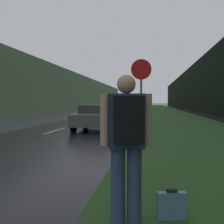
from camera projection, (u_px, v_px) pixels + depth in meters
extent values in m
cube|color=#26471E|center=(166.00, 113.00, 38.37)|extent=(6.00, 240.00, 0.02)
cube|color=silver|center=(55.00, 131.00, 14.40)|extent=(0.12, 3.00, 0.01)
cube|color=silver|center=(86.00, 121.00, 21.33)|extent=(0.12, 3.00, 0.01)
cube|color=black|center=(68.00, 91.00, 50.45)|extent=(2.00, 140.00, 6.95)
cube|color=black|center=(199.00, 87.00, 47.31)|extent=(2.00, 140.00, 7.87)
cylinder|color=slate|center=(141.00, 114.00, 8.88)|extent=(0.07, 0.07, 2.19)
cylinder|color=#B71414|center=(141.00, 69.00, 8.83)|extent=(0.64, 0.02, 0.64)
cylinder|color=navy|center=(118.00, 186.00, 3.42)|extent=(0.18, 0.18, 0.92)
cylinder|color=navy|center=(134.00, 185.00, 3.44)|extent=(0.18, 0.18, 0.92)
cube|color=navy|center=(126.00, 121.00, 3.40)|extent=(0.46, 0.32, 0.66)
sphere|color=tan|center=(126.00, 84.00, 3.38)|extent=(0.23, 0.23, 0.23)
cylinder|color=tan|center=(105.00, 120.00, 3.38)|extent=(0.10, 0.10, 0.63)
cylinder|color=tan|center=(148.00, 119.00, 3.42)|extent=(0.10, 0.10, 0.63)
cube|color=black|center=(128.00, 119.00, 3.19)|extent=(0.37, 0.25, 0.53)
cube|color=teal|center=(172.00, 206.00, 3.50)|extent=(0.37, 0.17, 0.36)
cube|color=black|center=(172.00, 191.00, 3.49)|extent=(0.14, 0.10, 0.04)
cube|color=#4C514C|center=(95.00, 119.00, 14.77)|extent=(1.77, 4.08, 0.58)
cube|color=#2D302D|center=(96.00, 109.00, 14.95)|extent=(1.50, 1.84, 0.43)
cylinder|color=black|center=(107.00, 126.00, 13.41)|extent=(0.20, 0.67, 0.67)
cylinder|color=black|center=(73.00, 125.00, 13.64)|extent=(0.20, 0.67, 0.67)
cylinder|color=black|center=(114.00, 122.00, 15.91)|extent=(0.20, 0.67, 0.67)
cylinder|color=black|center=(85.00, 122.00, 16.14)|extent=(0.20, 0.67, 0.67)
cube|color=black|center=(131.00, 108.00, 41.46)|extent=(1.84, 4.48, 0.73)
cube|color=black|center=(131.00, 103.00, 41.66)|extent=(1.56, 2.01, 0.48)
cylinder|color=black|center=(136.00, 110.00, 39.98)|extent=(0.20, 0.61, 0.61)
cylinder|color=black|center=(124.00, 110.00, 40.22)|extent=(0.20, 0.61, 0.61)
cylinder|color=black|center=(137.00, 110.00, 42.73)|extent=(0.20, 0.61, 0.61)
cylinder|color=black|center=(126.00, 110.00, 42.97)|extent=(0.20, 0.61, 0.61)
cube|color=black|center=(112.00, 107.00, 50.01)|extent=(1.95, 4.72, 0.61)
cube|color=black|center=(112.00, 104.00, 49.75)|extent=(1.66, 2.12, 0.46)
cylinder|color=black|center=(108.00, 108.00, 51.59)|extent=(0.20, 0.64, 0.64)
cylinder|color=black|center=(118.00, 108.00, 51.34)|extent=(0.20, 0.64, 0.64)
cylinder|color=black|center=(105.00, 109.00, 48.70)|extent=(0.20, 0.64, 0.64)
cylinder|color=black|center=(116.00, 109.00, 48.44)|extent=(0.20, 0.64, 0.64)
cube|color=#6E684F|center=(130.00, 102.00, 96.32)|extent=(2.11, 2.55, 2.26)
cube|color=tan|center=(130.00, 101.00, 92.08)|extent=(2.22, 5.97, 3.01)
cylinder|color=black|center=(127.00, 105.00, 96.25)|extent=(0.28, 0.90, 0.90)
cylinder|color=black|center=(133.00, 105.00, 95.96)|extent=(0.28, 0.90, 0.90)
cylinder|color=black|center=(126.00, 105.00, 90.80)|extent=(0.28, 0.90, 0.90)
cylinder|color=black|center=(132.00, 105.00, 90.52)|extent=(0.28, 0.90, 0.90)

